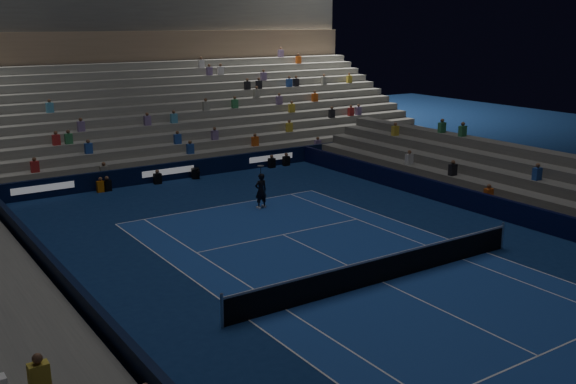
# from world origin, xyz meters

# --- Properties ---
(ground) EXTENTS (90.00, 90.00, 0.00)m
(ground) POSITION_xyz_m (0.00, 0.00, 0.00)
(ground) COLOR navy
(ground) RESTS_ON ground
(court_surface) EXTENTS (10.97, 23.77, 0.01)m
(court_surface) POSITION_xyz_m (0.00, 0.00, 0.01)
(court_surface) COLOR navy
(court_surface) RESTS_ON ground
(sponsor_barrier_far) EXTENTS (44.00, 0.25, 1.00)m
(sponsor_barrier_far) POSITION_xyz_m (0.00, 18.50, 0.50)
(sponsor_barrier_far) COLOR black
(sponsor_barrier_far) RESTS_ON ground
(sponsor_barrier_east) EXTENTS (0.25, 37.00, 1.00)m
(sponsor_barrier_east) POSITION_xyz_m (9.70, 0.00, 0.50)
(sponsor_barrier_east) COLOR black
(sponsor_barrier_east) RESTS_ON ground
(sponsor_barrier_west) EXTENTS (0.25, 37.00, 1.00)m
(sponsor_barrier_west) POSITION_xyz_m (-9.70, 0.00, 0.50)
(sponsor_barrier_west) COLOR black
(sponsor_barrier_west) RESTS_ON ground
(grandstand_main) EXTENTS (44.00, 15.20, 11.20)m
(grandstand_main) POSITION_xyz_m (0.00, 27.90, 3.38)
(grandstand_main) COLOR slate
(grandstand_main) RESTS_ON ground
(tennis_net) EXTENTS (12.90, 0.10, 1.10)m
(tennis_net) POSITION_xyz_m (0.00, 0.00, 0.50)
(tennis_net) COLOR #B2B2B7
(tennis_net) RESTS_ON ground
(tennis_player) EXTENTS (0.65, 0.43, 1.75)m
(tennis_player) POSITION_xyz_m (1.43, 10.53, 0.88)
(tennis_player) COLOR black
(tennis_player) RESTS_ON ground
(broadcast_camera) EXTENTS (0.60, 0.97, 0.59)m
(broadcast_camera) POSITION_xyz_m (1.55, 18.04, 0.31)
(broadcast_camera) COLOR black
(broadcast_camera) RESTS_ON ground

